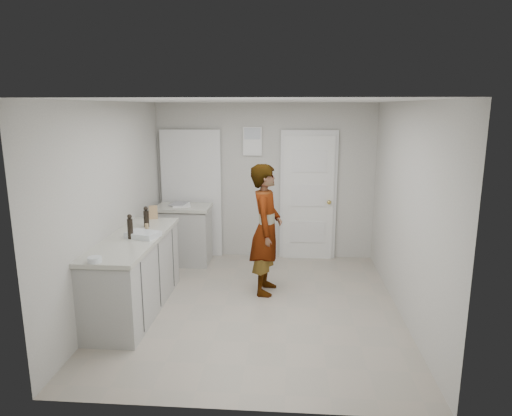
# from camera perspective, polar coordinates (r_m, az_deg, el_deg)

# --- Properties ---
(ground) EXTENTS (4.00, 4.00, 0.00)m
(ground) POSITION_cam_1_polar(r_m,az_deg,el_deg) (5.82, -0.05, -12.18)
(ground) COLOR #A79C8C
(ground) RESTS_ON ground
(room_shell) EXTENTS (4.00, 4.00, 4.00)m
(room_shell) POSITION_cam_1_polar(r_m,az_deg,el_deg) (7.38, -0.25, 1.54)
(room_shell) COLOR beige
(room_shell) RESTS_ON ground
(main_counter) EXTENTS (0.64, 1.96, 0.93)m
(main_counter) POSITION_cam_1_polar(r_m,az_deg,el_deg) (5.76, -14.90, -8.29)
(main_counter) COLOR #BBBBB6
(main_counter) RESTS_ON ground
(side_counter) EXTENTS (0.84, 0.61, 0.93)m
(side_counter) POSITION_cam_1_polar(r_m,az_deg,el_deg) (7.30, -8.96, -3.56)
(side_counter) COLOR #BBBBB6
(side_counter) RESTS_ON ground
(person) EXTENTS (0.47, 0.67, 1.73)m
(person) POSITION_cam_1_polar(r_m,az_deg,el_deg) (5.98, 1.27, -2.70)
(person) COLOR silver
(person) RESTS_ON ground
(cake_mix_box) EXTENTS (0.12, 0.09, 0.18)m
(cake_mix_box) POSITION_cam_1_polar(r_m,az_deg,el_deg) (6.42, -12.73, -0.53)
(cake_mix_box) COLOR #A67853
(cake_mix_box) RESTS_ON main_counter
(spice_jar) EXTENTS (0.05, 0.05, 0.07)m
(spice_jar) POSITION_cam_1_polar(r_m,az_deg,el_deg) (5.90, -13.51, -2.27)
(spice_jar) COLOR tan
(spice_jar) RESTS_ON main_counter
(oil_cruet_a) EXTENTS (0.07, 0.07, 0.27)m
(oil_cruet_a) POSITION_cam_1_polar(r_m,az_deg,el_deg) (6.00, -13.56, -1.12)
(oil_cruet_a) COLOR black
(oil_cruet_a) RESTS_ON main_counter
(oil_cruet_b) EXTENTS (0.07, 0.07, 0.29)m
(oil_cruet_b) POSITION_cam_1_polar(r_m,az_deg,el_deg) (5.51, -15.46, -2.30)
(oil_cruet_b) COLOR black
(oil_cruet_b) RESTS_ON main_counter
(baking_dish) EXTENTS (0.42, 0.35, 0.06)m
(baking_dish) POSITION_cam_1_polar(r_m,az_deg,el_deg) (5.56, -13.94, -3.27)
(baking_dish) COLOR silver
(baking_dish) RESTS_ON main_counter
(egg_bowl) EXTENTS (0.14, 0.14, 0.05)m
(egg_bowl) POSITION_cam_1_polar(r_m,az_deg,el_deg) (4.83, -19.53, -6.10)
(egg_bowl) COLOR silver
(egg_bowl) RESTS_ON main_counter
(papers) EXTENTS (0.35, 0.41, 0.01)m
(papers) POSITION_cam_1_polar(r_m,az_deg,el_deg) (7.22, -9.30, 0.36)
(papers) COLOR white
(papers) RESTS_ON side_counter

